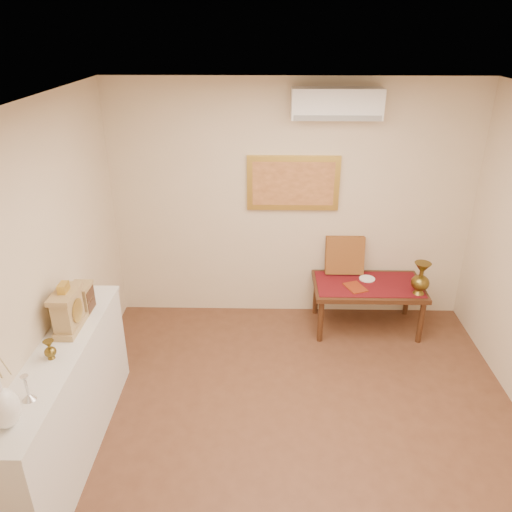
{
  "coord_description": "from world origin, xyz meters",
  "views": [
    {
      "loc": [
        -0.29,
        -3.0,
        3.19
      ],
      "look_at": [
        -0.38,
        1.15,
        1.23
      ],
      "focal_mm": 35.0,
      "sensor_mm": 36.0,
      "label": 1
    }
  ],
  "objects_px": {
    "display_ledge": "(68,403)",
    "wooden_chest": "(82,298)",
    "brass_urn_tall": "(421,275)",
    "mantel_clock": "(68,310)",
    "low_table": "(368,290)"
  },
  "relations": [
    {
      "from": "wooden_chest",
      "to": "mantel_clock",
      "type": "bearing_deg",
      "value": -91.56
    },
    {
      "from": "wooden_chest",
      "to": "low_table",
      "type": "relative_size",
      "value": 0.2
    },
    {
      "from": "display_ledge",
      "to": "mantel_clock",
      "type": "xyz_separation_m",
      "value": [
        -0.0,
        0.29,
        0.66
      ]
    },
    {
      "from": "display_ledge",
      "to": "wooden_chest",
      "type": "xyz_separation_m",
      "value": [
        0.01,
        0.57,
        0.61
      ]
    },
    {
      "from": "brass_urn_tall",
      "to": "display_ledge",
      "type": "bearing_deg",
      "value": -152.07
    },
    {
      "from": "brass_urn_tall",
      "to": "wooden_chest",
      "type": "xyz_separation_m",
      "value": [
        -3.16,
        -1.11,
        0.33
      ]
    },
    {
      "from": "display_ledge",
      "to": "mantel_clock",
      "type": "height_order",
      "value": "mantel_clock"
    },
    {
      "from": "brass_urn_tall",
      "to": "mantel_clock",
      "type": "height_order",
      "value": "mantel_clock"
    },
    {
      "from": "mantel_clock",
      "to": "wooden_chest",
      "type": "bearing_deg",
      "value": 88.44
    },
    {
      "from": "low_table",
      "to": "brass_urn_tall",
      "type": "bearing_deg",
      "value": -21.88
    },
    {
      "from": "wooden_chest",
      "to": "display_ledge",
      "type": "bearing_deg",
      "value": -90.7
    },
    {
      "from": "brass_urn_tall",
      "to": "mantel_clock",
      "type": "bearing_deg",
      "value": -156.34
    },
    {
      "from": "display_ledge",
      "to": "wooden_chest",
      "type": "relative_size",
      "value": 8.28
    },
    {
      "from": "brass_urn_tall",
      "to": "mantel_clock",
      "type": "distance_m",
      "value": 3.48
    },
    {
      "from": "display_ledge",
      "to": "wooden_chest",
      "type": "distance_m",
      "value": 0.84
    }
  ]
}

